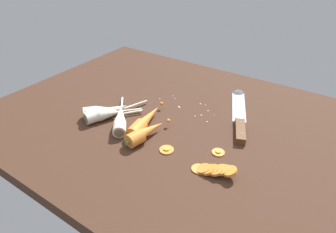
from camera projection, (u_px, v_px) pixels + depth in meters
ground_plane at (171, 123)px, 95.85cm from camera, size 120.00×90.00×4.00cm
chefs_knife at (239, 112)px, 96.72cm from camera, size 16.72×33.25×4.18cm
whole_carrot at (145, 121)px, 89.24cm from camera, size 6.82×21.42×4.20cm
whole_carrot_second at (146, 133)px, 83.95cm from camera, size 6.86×16.95×4.20cm
parsnip_front at (103, 111)px, 94.36cm from camera, size 14.65×15.49×4.00cm
parsnip_mid_left at (120, 119)px, 90.38cm from camera, size 16.44×19.40×4.00cm
parsnip_mid_right at (107, 112)px, 93.96cm from camera, size 10.16×22.08×4.00cm
parsnip_back at (106, 114)px, 92.81cm from camera, size 13.13×15.66×4.00cm
carrot_slice_stack at (214, 170)px, 72.18cm from camera, size 11.49×5.51×3.77cm
carrot_slice_stray_near at (167, 149)px, 80.32cm from camera, size 4.07×4.07×0.70cm
carrot_slice_stray_mid at (218, 152)px, 79.38cm from camera, size 3.59×3.59×0.70cm
mince_crumbs at (190, 108)px, 99.56cm from camera, size 22.09×9.72×0.77cm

